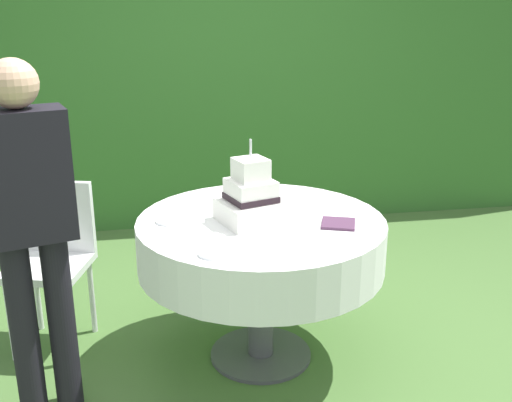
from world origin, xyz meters
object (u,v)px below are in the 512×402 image
Objects in this scene: napkin_stack at (338,224)px; standing_person at (30,221)px; serving_plate_near at (169,221)px; garden_chair at (53,249)px; wedding_cake at (251,198)px; serving_plate_far at (213,254)px; cake_table at (261,243)px.

standing_person is (-1.39, -0.12, 0.14)m from napkin_stack.
serving_plate_near is 0.67m from standing_person.
napkin_stack is at bearing -20.02° from garden_chair.
serving_plate_far is (-0.23, -0.39, -0.11)m from wedding_cake.
serving_plate_near and serving_plate_far have the same top height.
napkin_stack reaches higher than serving_plate_far.
serving_plate_far is 0.78m from standing_person.
wedding_cake reaches higher than cake_table.
napkin_stack is at bearing -17.54° from wedding_cake.
garden_chair is (-1.42, 0.52, -0.25)m from napkin_stack.
napkin_stack is (0.41, -0.13, -0.11)m from wedding_cake.
standing_person reaches higher than cake_table.
serving_plate_near is (-0.45, 0.03, 0.14)m from cake_table.
standing_person is (-1.03, -0.27, 0.28)m from cake_table.
garden_chair reaches higher than napkin_stack.
wedding_cake is at bearing -162.15° from cake_table.
wedding_cake reaches higher than garden_chair.
cake_table is at bearing 17.85° from wedding_cake.
serving_plate_far is at bearing -69.15° from serving_plate_near.
napkin_stack is at bearing 22.11° from serving_plate_far.
cake_table is 1.10m from standing_person.
napkin_stack is 0.10× the size of standing_person.
napkin_stack is (0.80, -0.18, 0.00)m from serving_plate_near.
standing_person is at bearing -174.96° from napkin_stack.
standing_person is (-0.75, 0.14, 0.14)m from serving_plate_far.
napkin_stack reaches higher than serving_plate_near.
cake_table is at bearing 54.89° from serving_plate_far.
garden_chair is at bearing 93.44° from standing_person.
serving_plate_near is at bearing 110.85° from serving_plate_far.
serving_plate_far is at bearing -120.93° from wedding_cake.
serving_plate_near is (-0.40, 0.05, -0.11)m from wedding_cake.
serving_plate_near is 0.82× the size of napkin_stack.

